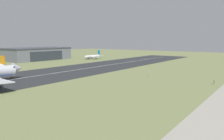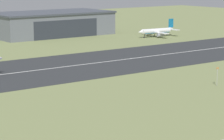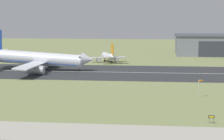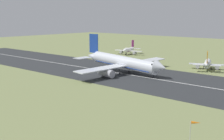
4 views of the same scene
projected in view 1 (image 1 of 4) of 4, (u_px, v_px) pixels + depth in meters
name	position (u px, v px, depth m)	size (l,w,h in m)	color
ground_plane	(145.00, 89.00, 87.38)	(607.97, 607.97, 0.00)	#7A8451
runway_strip	(46.00, 75.00, 124.64)	(367.97, 47.78, 0.06)	#2B2D30
runway_centreline	(46.00, 74.00, 124.64)	(331.17, 0.70, 0.01)	silver
hangar_building	(37.00, 54.00, 217.71)	(62.43, 31.78, 12.20)	slate
airplane_parked_west	(93.00, 56.00, 226.70)	(22.48, 19.46, 8.82)	white
windsock_pole	(151.00, 68.00, 114.97)	(2.00, 1.58, 5.37)	#B7B7BC
runway_sign	(214.00, 81.00, 96.76)	(1.34, 0.13, 1.88)	#4C4C51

